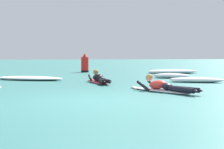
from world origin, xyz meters
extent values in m
plane|color=#387A75|center=(0.00, 10.00, 0.00)|extent=(120.00, 120.00, 0.00)
ellipsoid|color=silver|center=(2.14, 1.63, 0.04)|extent=(1.58, 2.29, 0.07)
ellipsoid|color=silver|center=(1.60, 2.61, 0.05)|extent=(0.26, 0.26, 0.06)
ellipsoid|color=red|center=(2.12, 1.68, 0.20)|extent=(0.66, 0.75, 0.34)
ellipsoid|color=black|center=(2.30, 1.35, 0.17)|extent=(0.43, 0.41, 0.20)
cylinder|color=black|center=(2.52, 0.80, 0.14)|extent=(0.51, 0.86, 0.14)
ellipsoid|color=black|center=(2.71, 0.40, 0.14)|extent=(0.19, 0.24, 0.08)
cylinder|color=black|center=(2.66, 0.88, 0.14)|extent=(0.59, 0.82, 0.14)
ellipsoid|color=black|center=(2.89, 0.50, 0.14)|extent=(0.19, 0.24, 0.08)
cylinder|color=black|center=(1.76, 1.88, 0.12)|extent=(0.38, 0.59, 0.36)
sphere|color=tan|center=(1.56, 2.23, 0.02)|extent=(0.09, 0.09, 0.09)
cylinder|color=black|center=(2.15, 2.07, 0.12)|extent=(0.38, 0.59, 0.36)
sphere|color=tan|center=(1.97, 2.40, 0.02)|extent=(0.09, 0.09, 0.09)
sphere|color=tan|center=(1.94, 2.00, 0.38)|extent=(0.21, 0.21, 0.21)
ellipsoid|color=#AD894C|center=(1.95, 1.99, 0.41)|extent=(0.29, 0.28, 0.16)
ellipsoid|color=#E54C66|center=(0.71, 4.92, 0.04)|extent=(0.82, 2.28, 0.07)
ellipsoid|color=#E54C66|center=(0.59, 5.98, 0.05)|extent=(0.23, 0.22, 0.06)
ellipsoid|color=black|center=(0.70, 4.97, 0.20)|extent=(0.48, 0.74, 0.35)
ellipsoid|color=black|center=(0.75, 4.57, 0.17)|extent=(0.37, 0.32, 0.20)
cylinder|color=black|center=(0.73, 4.01, 0.14)|extent=(0.18, 0.82, 0.14)
ellipsoid|color=black|center=(0.75, 3.61, 0.14)|extent=(0.12, 0.23, 0.08)
cylinder|color=black|center=(0.89, 4.03, 0.14)|extent=(0.28, 0.82, 0.14)
ellipsoid|color=black|center=(0.96, 3.63, 0.14)|extent=(0.12, 0.23, 0.08)
cylinder|color=black|center=(0.44, 5.33, 0.12)|extent=(0.16, 0.60, 0.34)
sphere|color=tan|center=(0.40, 5.71, 0.02)|extent=(0.09, 0.09, 0.09)
cylinder|color=black|center=(0.88, 5.36, 0.12)|extent=(0.16, 0.60, 0.34)
sphere|color=tan|center=(0.84, 5.72, 0.02)|extent=(0.09, 0.09, 0.09)
sphere|color=tan|center=(0.66, 5.38, 0.38)|extent=(0.21, 0.21, 0.21)
ellipsoid|color=#AD894C|center=(0.66, 5.36, 0.41)|extent=(0.24, 0.22, 0.16)
ellipsoid|color=white|center=(4.30, 6.73, 0.12)|extent=(1.73, 1.20, 0.24)
ellipsoid|color=white|center=(4.71, 6.65, 0.08)|extent=(0.61, 0.33, 0.17)
ellipsoid|color=white|center=(3.83, 6.88, 0.07)|extent=(0.65, 0.58, 0.13)
ellipsoid|color=white|center=(5.64, 10.34, 0.12)|extent=(3.02, 1.03, 0.25)
ellipsoid|color=white|center=(6.39, 10.48, 0.09)|extent=(1.11, 0.56, 0.17)
ellipsoid|color=white|center=(4.74, 10.26, 0.07)|extent=(1.15, 0.68, 0.14)
ellipsoid|color=white|center=(4.52, 4.41, 0.10)|extent=(2.16, 1.29, 0.21)
ellipsoid|color=white|center=(5.04, 4.30, 0.07)|extent=(0.80, 0.63, 0.15)
ellipsoid|color=white|center=(3.91, 4.58, 0.06)|extent=(0.81, 0.57, 0.11)
ellipsoid|color=white|center=(-2.07, 6.66, 0.08)|extent=(3.23, 2.20, 0.17)
ellipsoid|color=white|center=(-1.30, 6.47, 0.06)|extent=(1.20, 1.04, 0.12)
ellipsoid|color=white|center=(-2.95, 6.95, 0.05)|extent=(1.15, 1.14, 0.09)
cylinder|color=red|center=(0.72, 12.52, 0.47)|extent=(0.46, 0.46, 0.93)
cone|color=red|center=(0.72, 12.52, 1.05)|extent=(0.32, 0.32, 0.24)
cylinder|color=black|center=(0.72, 12.52, 0.06)|extent=(0.49, 0.49, 0.12)
camera|label=1|loc=(-0.68, -7.51, 1.08)|focal=51.70mm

